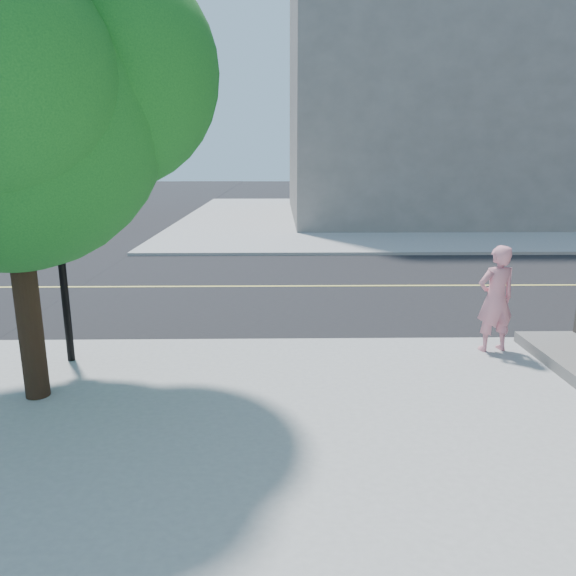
{
  "coord_description": "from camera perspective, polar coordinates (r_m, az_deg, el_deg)",
  "views": [
    {
      "loc": [
        4.23,
        -9.12,
        3.29
      ],
      "look_at": [
        4.36,
        -0.98,
        1.3
      ],
      "focal_mm": 33.23,
      "sensor_mm": 36.0,
      "label": 1
    }
  ],
  "objects": [
    {
      "name": "sidewalk_ne",
      "position": [
        32.15,
        15.95,
        7.45
      ],
      "size": [
        29.0,
        25.0,
        0.12
      ],
      "primitive_type": "cube",
      "color": "#959595",
      "rests_on": "ground"
    },
    {
      "name": "street_tree",
      "position": [
        7.6,
        -27.67,
        19.72
      ],
      "size": [
        4.85,
        4.41,
        6.44
      ],
      "rotation": [
        0.0,
        0.0,
        0.25
      ],
      "color": "black",
      "rests_on": "sidewalk_se"
    },
    {
      "name": "ground",
      "position": [
        10.58,
        -24.59,
        -5.69
      ],
      "size": [
        140.0,
        140.0,
        0.0
      ],
      "primitive_type": "plane",
      "color": "black",
      "rests_on": "ground"
    },
    {
      "name": "man_on_phone",
      "position": [
        9.48,
        21.33,
        -1.08
      ],
      "size": [
        0.73,
        0.55,
        1.8
      ],
      "primitive_type": "imported",
      "rotation": [
        0.0,
        0.0,
        3.34
      ],
      "color": "pink",
      "rests_on": "sidewalk_se"
    },
    {
      "name": "filler_ne",
      "position": [
        32.84,
        17.43,
        19.84
      ],
      "size": [
        18.0,
        16.0,
        14.0
      ],
      "primitive_type": "cube",
      "color": "slate",
      "rests_on": "sidewalk_ne"
    },
    {
      "name": "road_ew",
      "position": [
        14.63,
        -17.72,
        0.1
      ],
      "size": [
        140.0,
        9.0,
        0.01
      ],
      "primitive_type": "cube",
      "color": "black",
      "rests_on": "ground"
    }
  ]
}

